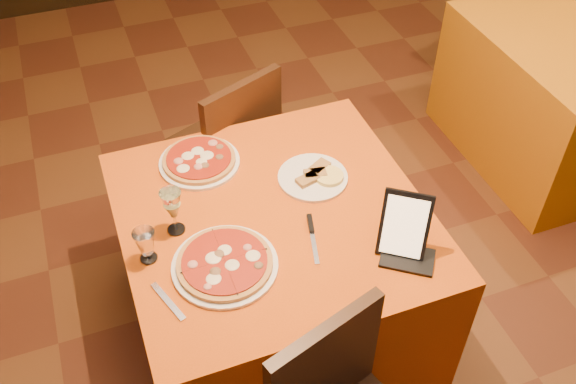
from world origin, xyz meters
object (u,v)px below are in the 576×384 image
object	(u,v)px
chair_side_far	(494,12)
water_glass	(146,246)
pizza_near	(225,264)
chair_main_far	(220,146)
wine_glass	(173,211)
pizza_far	(199,161)
main_table	(275,277)
side_table	(574,93)
tablet	(405,225)

from	to	relation	value
chair_side_far	water_glass	distance (m)	2.88
chair_side_far	pizza_near	xyz separation A→B (m)	(-2.20, -1.62, 0.31)
chair_main_far	wine_glass	world-z (taller)	wine_glass
chair_main_far	wine_glass	bearing A→B (deg)	41.69
chair_side_far	pizza_far	xyz separation A→B (m)	(-2.15, -1.08, 0.31)
main_table	side_table	xyz separation A→B (m)	(1.97, 0.63, 0.00)
chair_side_far	main_table	bearing A→B (deg)	17.95
pizza_far	wine_glass	distance (m)	0.37
pizza_near	water_glass	distance (m)	0.27
chair_side_far	chair_main_far	bearing A→B (deg)	0.30
side_table	chair_main_far	distance (m)	1.98
side_table	pizza_far	bearing A→B (deg)	-172.80
main_table	chair_side_far	size ratio (longest dim) A/B	1.21
main_table	chair_side_far	distance (m)	2.44
chair_side_far	pizza_near	distance (m)	2.75
main_table	pizza_far	world-z (taller)	pizza_far
water_glass	main_table	bearing A→B (deg)	6.57
chair_main_far	tablet	world-z (taller)	tablet
chair_side_far	wine_glass	bearing A→B (deg)	12.83
chair_main_far	pizza_near	xyz separation A→B (m)	(-0.24, -0.96, 0.31)
chair_main_far	pizza_far	size ratio (longest dim) A/B	2.85
pizza_far	tablet	bearing A→B (deg)	-51.42
wine_glass	tablet	xyz separation A→B (m)	(0.71, -0.36, 0.03)
pizza_far	tablet	size ratio (longest dim) A/B	1.31
wine_glass	water_glass	size ratio (longest dim) A/B	1.46
main_table	chair_main_far	world-z (taller)	chair_main_far
pizza_near	tablet	xyz separation A→B (m)	(0.59, -0.13, 0.10)
side_table	chair_main_far	xyz separation A→B (m)	(-1.97, 0.15, 0.08)
pizza_far	water_glass	size ratio (longest dim) A/B	2.45
chair_main_far	pizza_far	xyz separation A→B (m)	(-0.18, -0.42, 0.31)
chair_main_far	tablet	xyz separation A→B (m)	(0.35, -1.09, 0.41)
side_table	pizza_near	xyz separation A→B (m)	(-2.20, -0.81, 0.39)
side_table	chair_side_far	size ratio (longest dim) A/B	1.21
pizza_near	wine_glass	size ratio (longest dim) A/B	1.90
wine_glass	chair_side_far	bearing A→B (deg)	31.05
water_glass	tablet	distance (m)	0.87
main_table	chair_main_far	xyz separation A→B (m)	(0.00, 0.78, 0.08)
chair_side_far	pizza_far	bearing A→B (deg)	8.45
wine_glass	water_glass	distance (m)	0.16
side_table	chair_side_far	bearing A→B (deg)	90.00
main_table	water_glass	xyz separation A→B (m)	(-0.47, -0.05, 0.44)
main_table	side_table	distance (m)	2.07
pizza_far	pizza_near	bearing A→B (deg)	-95.70
tablet	pizza_near	bearing A→B (deg)	-157.05
chair_side_far	pizza_far	distance (m)	2.43
main_table	tablet	distance (m)	0.69
chair_main_far	wine_glass	distance (m)	0.90
tablet	main_table	bearing A→B (deg)	174.20
wine_glass	side_table	bearing A→B (deg)	14.22
water_glass	tablet	world-z (taller)	tablet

